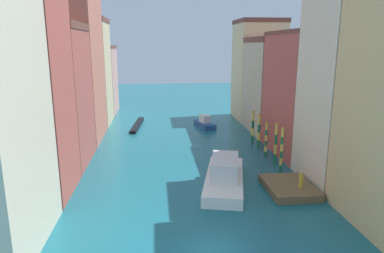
% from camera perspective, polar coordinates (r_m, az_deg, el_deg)
% --- Properties ---
extents(ground_plane, '(154.00, 154.00, 0.00)m').
position_cam_1_polar(ground_plane, '(46.44, -1.62, -3.24)').
color(ground_plane, '#196070').
extents(building_left_1, '(7.85, 7.55, 21.55)m').
position_cam_1_polar(building_left_1, '(32.97, -26.76, 7.69)').
color(building_left_1, '#B25147').
rests_on(building_left_1, ground).
extents(building_left_2, '(7.85, 9.67, 15.48)m').
position_cam_1_polar(building_left_2, '(41.37, -22.25, 4.74)').
color(building_left_2, '#B25147').
rests_on(building_left_2, ground).
extents(building_left_3, '(7.85, 11.25, 21.69)m').
position_cam_1_polar(building_left_3, '(51.23, -19.35, 9.93)').
color(building_left_3, '#C6705B').
rests_on(building_left_3, ground).
extents(building_left_4, '(7.85, 8.86, 17.40)m').
position_cam_1_polar(building_left_4, '(61.28, -17.07, 8.50)').
color(building_left_4, beige).
rests_on(building_left_4, ground).
extents(building_left_5, '(7.85, 9.65, 12.99)m').
position_cam_1_polar(building_left_5, '(70.76, -15.52, 7.36)').
color(building_left_5, tan).
rests_on(building_left_5, ground).
extents(building_right_1, '(7.85, 7.74, 20.00)m').
position_cam_1_polar(building_right_1, '(35.96, 24.76, 7.00)').
color(building_right_1, beige).
rests_on(building_right_1, ground).
extents(building_right_2, '(7.85, 11.38, 14.78)m').
position_cam_1_polar(building_right_2, '(44.64, 18.28, 5.15)').
color(building_right_2, '#B25147').
rests_on(building_right_2, ground).
extents(building_right_3, '(7.85, 10.86, 14.26)m').
position_cam_1_polar(building_right_3, '(55.05, 13.50, 6.60)').
color(building_right_3, '#BCB299').
rests_on(building_right_3, ground).
extents(building_right_4, '(7.85, 8.66, 17.42)m').
position_cam_1_polar(building_right_4, '(64.09, 10.69, 9.04)').
color(building_right_4, beige).
rests_on(building_right_4, ground).
extents(waterfront_dock, '(4.17, 5.61, 0.69)m').
position_cam_1_polar(waterfront_dock, '(33.84, 15.56, -9.54)').
color(waterfront_dock, brown).
rests_on(waterfront_dock, ground).
extents(person_on_dock, '(0.36, 0.36, 1.59)m').
position_cam_1_polar(person_on_dock, '(32.88, 17.38, -8.32)').
color(person_on_dock, gold).
rests_on(person_on_dock, waterfront_dock).
extents(mooring_pole_0, '(0.30, 0.30, 4.88)m').
position_cam_1_polar(mooring_pole_0, '(37.67, 14.42, -3.66)').
color(mooring_pole_0, '#197247').
rests_on(mooring_pole_0, ground).
extents(mooring_pole_1, '(0.33, 0.33, 4.79)m').
position_cam_1_polar(mooring_pole_1, '(40.23, 13.51, -2.60)').
color(mooring_pole_1, '#197247').
rests_on(mooring_pole_1, ground).
extents(mooring_pole_2, '(0.33, 0.33, 4.32)m').
position_cam_1_polar(mooring_pole_2, '(42.49, 12.01, -2.01)').
color(mooring_pole_2, '#197247').
rests_on(mooring_pole_2, ground).
extents(mooring_pole_3, '(0.37, 0.37, 4.53)m').
position_cam_1_polar(mooring_pole_3, '(45.95, 10.86, -0.66)').
color(mooring_pole_3, '#197247').
rests_on(mooring_pole_3, ground).
extents(mooring_pole_4, '(0.37, 0.37, 4.56)m').
position_cam_1_polar(mooring_pole_4, '(47.97, 9.89, -0.01)').
color(mooring_pole_4, '#197247').
rests_on(mooring_pole_4, ground).
extents(vaporetto_white, '(5.82, 11.09, 2.74)m').
position_cam_1_polar(vaporetto_white, '(33.80, 5.33, -7.92)').
color(vaporetto_white, white).
rests_on(vaporetto_white, ground).
extents(gondola_black, '(1.87, 10.30, 0.50)m').
position_cam_1_polar(gondola_black, '(58.15, -8.94, 0.25)').
color(gondola_black, black).
rests_on(gondola_black, ground).
extents(motorboat_0, '(3.05, 5.47, 1.98)m').
position_cam_1_polar(motorboat_0, '(57.09, 2.11, 0.60)').
color(motorboat_0, '#234C93').
rests_on(motorboat_0, ground).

